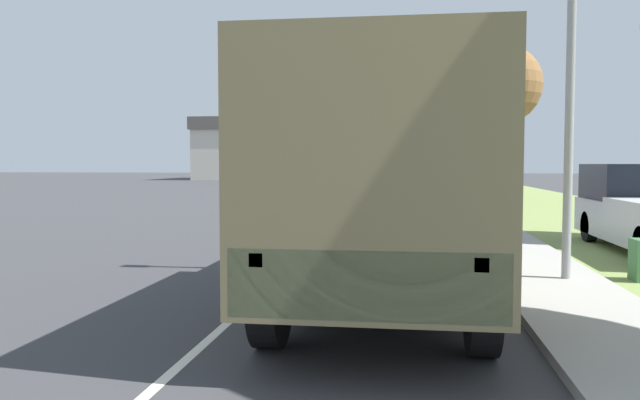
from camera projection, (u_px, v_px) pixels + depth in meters
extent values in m
plane|color=#38383A|center=(371.00, 195.00, 38.70)|extent=(180.00, 180.00, 0.00)
cube|color=silver|center=(371.00, 195.00, 38.70)|extent=(0.12, 120.00, 0.00)
cube|color=#9E9B93|center=(445.00, 195.00, 38.07)|extent=(1.80, 120.00, 0.12)
cube|color=olive|center=(519.00, 196.00, 37.47)|extent=(7.00, 120.00, 0.02)
cube|color=#545B3D|center=(389.00, 180.00, 11.50)|extent=(2.51, 2.09, 2.15)
cube|color=brown|center=(380.00, 171.00, 7.79)|extent=(2.51, 5.38, 2.57)
cube|color=#545B3D|center=(366.00, 285.00, 5.24)|extent=(2.38, 0.10, 0.60)
cube|color=red|center=(256.00, 260.00, 5.33)|extent=(0.12, 0.06, 0.12)
cube|color=red|center=(481.00, 265.00, 5.08)|extent=(0.12, 0.06, 0.12)
cylinder|color=black|center=(329.00, 239.00, 11.61)|extent=(0.30, 1.15, 1.15)
cylinder|color=black|center=(449.00, 241.00, 11.31)|extent=(0.30, 1.15, 1.15)
cylinder|color=black|center=(271.00, 294.00, 6.69)|extent=(0.30, 1.15, 1.15)
cylinder|color=black|center=(482.00, 300.00, 6.39)|extent=(0.30, 1.15, 1.15)
cylinder|color=black|center=(297.00, 269.00, 8.29)|extent=(0.30, 1.15, 1.15)
cylinder|color=black|center=(467.00, 273.00, 7.98)|extent=(0.30, 1.15, 1.15)
cube|color=maroon|center=(399.00, 203.00, 23.67)|extent=(1.79, 4.46, 0.61)
cube|color=black|center=(399.00, 186.00, 23.72)|extent=(1.57, 2.01, 0.64)
cylinder|color=black|center=(380.00, 204.00, 25.20)|extent=(0.20, 0.64, 0.64)
cylinder|color=black|center=(419.00, 205.00, 24.98)|extent=(0.20, 0.64, 0.64)
cylinder|color=black|center=(376.00, 210.00, 22.37)|extent=(0.20, 0.64, 0.64)
cylinder|color=black|center=(421.00, 210.00, 22.15)|extent=(0.20, 0.64, 0.64)
cube|color=silver|center=(337.00, 191.00, 34.07)|extent=(1.91, 3.93, 0.63)
cube|color=black|center=(337.00, 179.00, 34.11)|extent=(1.68, 1.77, 0.66)
cylinder|color=black|center=(325.00, 193.00, 35.44)|extent=(0.20, 0.64, 0.64)
cylinder|color=black|center=(355.00, 193.00, 35.20)|extent=(0.20, 0.64, 0.64)
cylinder|color=black|center=(319.00, 195.00, 32.95)|extent=(0.20, 0.64, 0.64)
cylinder|color=black|center=(351.00, 195.00, 32.71)|extent=(0.20, 0.64, 0.64)
cube|color=tan|center=(404.00, 183.00, 47.34)|extent=(1.79, 4.64, 0.70)
cube|color=black|center=(404.00, 173.00, 47.39)|extent=(1.58, 2.09, 0.72)
cylinder|color=black|center=(394.00, 185.00, 48.93)|extent=(0.20, 0.64, 0.64)
cylinder|color=black|center=(414.00, 185.00, 48.71)|extent=(0.20, 0.64, 0.64)
cylinder|color=black|center=(393.00, 186.00, 45.99)|extent=(0.20, 0.64, 0.64)
cylinder|color=black|center=(415.00, 186.00, 45.78)|extent=(0.20, 0.64, 0.64)
cube|color=black|center=(633.00, 182.00, 15.18)|extent=(1.91, 2.36, 0.87)
cylinder|color=black|center=(589.00, 226.00, 15.60)|extent=(0.24, 0.76, 0.76)
cylinder|color=gray|center=(572.00, 28.00, 9.84)|extent=(0.14, 0.14, 7.98)
cylinder|color=brown|center=(500.00, 154.00, 32.01)|extent=(0.40, 0.40, 4.84)
sphere|color=brown|center=(501.00, 85.00, 31.80)|extent=(4.08, 4.08, 4.08)
cube|color=beige|center=(254.00, 155.00, 77.93)|extent=(12.37, 12.25, 5.94)
cube|color=#514C47|center=(254.00, 126.00, 77.71)|extent=(12.87, 12.74, 1.48)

